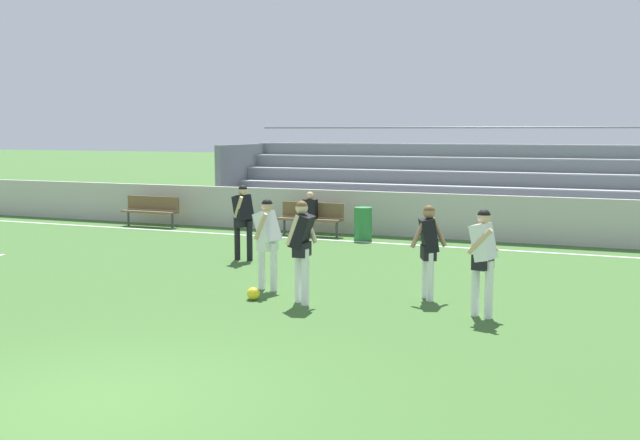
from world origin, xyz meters
TOP-DOWN VIEW (x-y plane):
  - ground_plane at (0.00, 0.00)m, footprint 160.00×160.00m
  - field_line_sideline at (0.00, 12.01)m, footprint 44.00×0.12m
  - sideline_wall at (0.00, 13.39)m, footprint 48.00×0.16m
  - bleacher_stand at (3.55, 15.98)m, footprint 20.54×3.61m
  - bench_far_right at (-7.99, 12.65)m, footprint 1.80×0.40m
  - bench_near_bin at (-2.79, 12.65)m, footprint 1.80×0.40m
  - trash_bin at (-1.19, 12.33)m, footprint 0.47×0.47m
  - spectator_seated at (-2.79, 12.53)m, footprint 0.36×0.42m
  - player_dark_wide_left at (0.22, 5.03)m, footprint 0.42×0.44m
  - player_white_trailing_run at (-0.78, 5.78)m, footprint 0.48×0.55m
  - player_dark_pressing_high at (-2.66, 8.43)m, footprint 0.48×0.61m
  - player_white_dropping_back at (3.16, 5.24)m, footprint 0.45×0.56m
  - player_dark_challenging at (2.09, 6.12)m, footprint 0.57×0.47m
  - soccer_ball at (-0.65, 4.97)m, footprint 0.22×0.22m

SIDE VIEW (x-z plane):
  - ground_plane at x=0.00m, z-range 0.00..0.00m
  - field_line_sideline at x=0.00m, z-range 0.00..0.01m
  - soccer_ball at x=-0.65m, z-range 0.00..0.22m
  - trash_bin at x=-1.19m, z-range 0.00..0.87m
  - bench_far_right at x=-7.99m, z-range 0.10..1.00m
  - bench_near_bin at x=-2.79m, z-range 0.10..1.00m
  - sideline_wall at x=0.00m, z-range 0.00..1.20m
  - spectator_seated at x=-2.79m, z-range 0.10..1.31m
  - player_dark_challenging at x=2.09m, z-range 0.15..1.76m
  - player_white_trailing_run at x=-0.78m, z-range 0.16..1.81m
  - player_dark_pressing_high at x=-2.66m, z-range 0.16..1.83m
  - player_white_dropping_back at x=3.16m, z-range 0.16..1.84m
  - player_dark_wide_left at x=0.22m, z-range 0.17..1.89m
  - bleacher_stand at x=3.55m, z-range -0.20..2.79m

